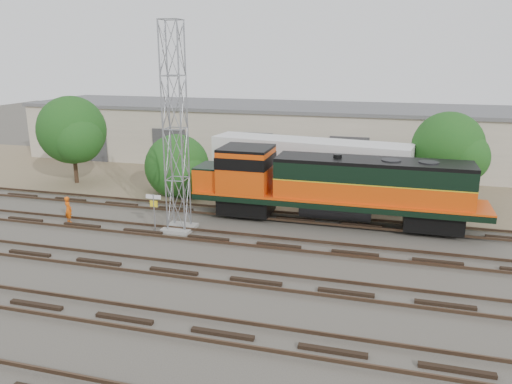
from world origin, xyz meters
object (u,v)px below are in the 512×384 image
(worker, at_px, (68,209))
(semi_trailer, at_px, (313,163))
(signal_tower, at_px, (176,133))
(locomotive, at_px, (331,185))

(worker, bearing_deg, semi_trailer, -120.77)
(semi_trailer, bearing_deg, signal_tower, -120.50)
(semi_trailer, bearing_deg, locomotive, -61.03)
(worker, xyz_separation_m, semi_trailer, (13.45, 8.78, 1.84))
(worker, height_order, semi_trailer, semi_trailer)
(locomotive, xyz_separation_m, worker, (-15.29, -4.06, -1.57))
(signal_tower, distance_m, semi_trailer, 10.84)
(semi_trailer, bearing_deg, worker, -139.22)
(locomotive, height_order, signal_tower, signal_tower)
(signal_tower, distance_m, worker, 8.55)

